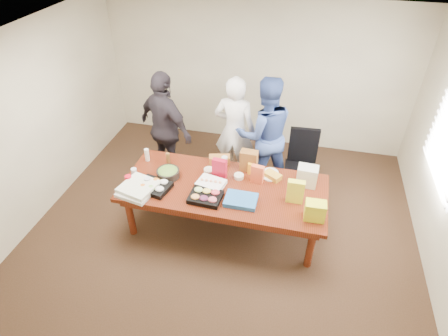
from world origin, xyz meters
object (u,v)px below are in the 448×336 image
(sheet_cake, at_px, (211,183))
(conference_table, at_px, (224,207))
(salad_bowl, at_px, (168,173))
(office_chair, at_px, (300,168))
(person_center, at_px, (235,131))
(person_right, at_px, (264,134))

(sheet_cake, bearing_deg, conference_table, 16.68)
(conference_table, distance_m, salad_bowl, 0.93)
(office_chair, relative_size, sheet_cake, 2.94)
(conference_table, xyz_separation_m, person_center, (-0.11, 1.21, 0.54))
(person_center, bearing_deg, conference_table, 97.78)
(office_chair, height_order, salad_bowl, office_chair)
(person_center, distance_m, person_right, 0.49)
(conference_table, distance_m, person_center, 1.33)
(conference_table, xyz_separation_m, office_chair, (0.99, 0.96, 0.16))
(salad_bowl, bearing_deg, sheet_cake, -4.55)
(conference_table, distance_m, person_right, 1.35)
(person_right, bearing_deg, sheet_cake, 43.82)
(conference_table, relative_size, person_right, 1.48)
(office_chair, xyz_separation_m, person_right, (-0.62, 0.20, 0.41))
(sheet_cake, bearing_deg, person_right, 77.05)
(conference_table, xyz_separation_m, sheet_cake, (-0.18, -0.01, 0.41))
(office_chair, bearing_deg, sheet_cake, -143.89)
(office_chair, distance_m, salad_bowl, 2.05)
(office_chair, relative_size, person_right, 0.57)
(office_chair, bearing_deg, salad_bowl, -156.65)
(person_right, distance_m, sheet_cake, 1.31)
(person_center, bearing_deg, salad_bowl, 61.22)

